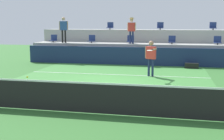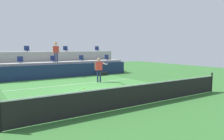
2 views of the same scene
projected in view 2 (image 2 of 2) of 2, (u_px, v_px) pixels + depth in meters
The scene contains 18 objects.
ground_plane at pixel (94, 90), 12.23m from camera, with size 40.00×40.00×0.00m, color #336B2D.
court_inner_paint at pixel (86, 87), 13.06m from camera, with size 9.00×10.00×0.01m, color #3D7F38.
court_service_line at pixel (77, 84), 14.22m from camera, with size 9.00×0.06×0.00m, color white.
tennis_net at pixel (139, 94), 8.84m from camera, with size 10.48×0.08×1.07m.
sponsor_backboard at pixel (59, 71), 17.17m from camera, with size 13.00×0.16×1.10m, color navy.
seating_tier_lower at pixel (54, 69), 18.24m from camera, with size 13.00×1.80×1.25m, color #9E9E99.
seating_tier_upper at pixel (47, 63), 19.70m from camera, with size 13.00×1.80×2.10m, color #9E9E99.
stadium_chair_lower_left at pixel (20, 60), 16.66m from camera, with size 0.44×0.40×0.52m.
stadium_chair_lower_center at pixel (53, 59), 18.09m from camera, with size 0.44×0.40×0.52m.
stadium_chair_lower_right at pixel (82, 58), 19.53m from camera, with size 0.44×0.40×0.52m.
stadium_chair_lower_far_right at pixel (107, 58), 21.03m from camera, with size 0.44×0.40×0.52m.
stadium_chair_upper_left at pixel (27, 49), 18.55m from camera, with size 0.44×0.40×0.52m.
stadium_chair_upper_right at pixel (66, 49), 20.49m from camera, with size 0.44×0.40×0.52m.
stadium_chair_upper_far_right at pixel (97, 49), 22.39m from camera, with size 0.44×0.40×0.52m.
tennis_player at pixel (99, 67), 14.97m from camera, with size 0.59×1.29×1.72m.
spectator_with_hat at pixel (56, 50), 17.75m from camera, with size 0.57×0.44×1.66m.
tennis_ball at pixel (84, 88), 8.60m from camera, with size 0.07×0.07×0.07m.
equipment_bag at pixel (103, 74), 18.74m from camera, with size 0.76×0.28×0.30m, color black.
Camera 2 is at (-5.72, -10.65, 2.40)m, focal length 33.99 mm.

